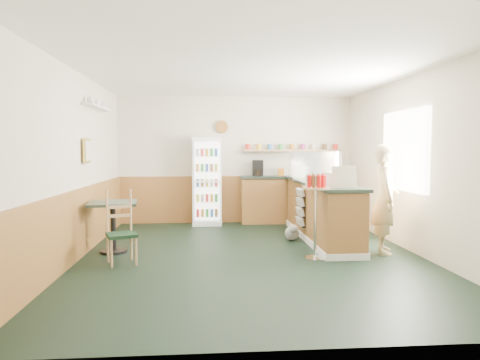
{
  "coord_description": "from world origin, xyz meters",
  "views": [
    {
      "loc": [
        -0.63,
        -6.19,
        1.56
      ],
      "look_at": [
        -0.1,
        0.6,
        1.08
      ],
      "focal_mm": 32.0,
      "sensor_mm": 36.0,
      "label": 1
    }
  ],
  "objects": [
    {
      "name": "ground",
      "position": [
        0.0,
        0.0,
        0.0
      ],
      "size": [
        6.0,
        6.0,
        0.0
      ],
      "primitive_type": "plane",
      "color": "black",
      "rests_on": "ground"
    },
    {
      "name": "room_envelope",
      "position": [
        -0.23,
        0.73,
        1.52
      ],
      "size": [
        5.04,
        6.02,
        2.72
      ],
      "color": "beige",
      "rests_on": "ground"
    },
    {
      "name": "service_counter",
      "position": [
        1.35,
        1.07,
        0.46
      ],
      "size": [
        0.68,
        3.01,
        1.01
      ],
      "color": "#985E31",
      "rests_on": "ground"
    },
    {
      "name": "back_counter",
      "position": [
        1.19,
        2.8,
        0.55
      ],
      "size": [
        2.24,
        0.42,
        1.69
      ],
      "color": "#985E31",
      "rests_on": "ground"
    },
    {
      "name": "drinks_fridge",
      "position": [
        -0.62,
        2.74,
        0.91
      ],
      "size": [
        0.6,
        0.52,
        1.82
      ],
      "color": "white",
      "rests_on": "ground"
    },
    {
      "name": "display_case",
      "position": [
        1.35,
        1.54,
        1.26
      ],
      "size": [
        0.9,
        0.47,
        0.51
      ],
      "color": "silver",
      "rests_on": "service_counter"
    },
    {
      "name": "cash_register",
      "position": [
        1.35,
        0.02,
        1.12
      ],
      "size": [
        0.38,
        0.4,
        0.22
      ],
      "primitive_type": "cube",
      "rotation": [
        0.0,
        0.0,
        -0.0
      ],
      "color": "beige",
      "rests_on": "service_counter"
    },
    {
      "name": "shopkeeper",
      "position": [
        2.05,
        0.02,
        0.82
      ],
      "size": [
        0.53,
        0.64,
        1.65
      ],
      "primitive_type": "imported",
      "rotation": [
        0.0,
        0.0,
        1.29
      ],
      "color": "tan",
      "rests_on": "ground"
    },
    {
      "name": "condiment_stand",
      "position": [
        0.91,
        -0.25,
        0.83
      ],
      "size": [
        0.39,
        0.39,
        1.2
      ],
      "rotation": [
        0.0,
        0.0,
        -0.19
      ],
      "color": "silver",
      "rests_on": "ground"
    },
    {
      "name": "newspaper_rack",
      "position": [
        0.99,
        1.09,
        0.56
      ],
      "size": [
        0.09,
        0.41,
        0.66
      ],
      "color": "black",
      "rests_on": "ground"
    },
    {
      "name": "cafe_table",
      "position": [
        -2.05,
        0.36,
        0.55
      ],
      "size": [
        0.8,
        0.8,
        0.78
      ],
      "rotation": [
        0.0,
        0.0,
        0.14
      ],
      "color": "black",
      "rests_on": "ground"
    },
    {
      "name": "cafe_chair",
      "position": [
        -1.79,
        -0.24,
        0.53
      ],
      "size": [
        0.48,
        0.49,
        1.01
      ],
      "rotation": [
        0.0,
        0.0,
        0.36
      ],
      "color": "black",
      "rests_on": "ground"
    },
    {
      "name": "dog_doorstop",
      "position": [
        0.83,
        0.99,
        0.14
      ],
      "size": [
        0.24,
        0.32,
        0.29
      ],
      "rotation": [
        0.0,
        0.0,
        -0.34
      ],
      "color": "gray",
      "rests_on": "ground"
    }
  ]
}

